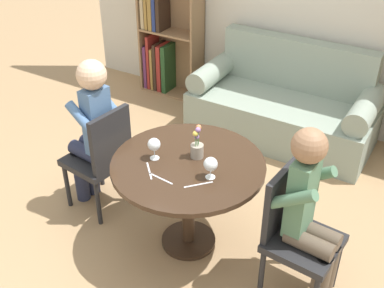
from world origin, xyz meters
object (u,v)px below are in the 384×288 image
at_px(wine_glass_left, 154,145).
at_px(flower_vase, 197,147).
at_px(person_right, 311,216).
at_px(wine_glass_right, 211,165).
at_px(chair_left, 102,156).
at_px(couch, 283,107).
at_px(bookshelf_left, 165,35).
at_px(chair_right, 294,230).
at_px(person_left, 92,130).

height_order(wine_glass_left, flower_vase, flower_vase).
height_order(person_right, flower_vase, person_right).
bearing_deg(wine_glass_left, wine_glass_right, 0.80).
bearing_deg(wine_glass_left, chair_left, 171.75).
bearing_deg(wine_glass_right, couch, 96.36).
relative_size(chair_left, flower_vase, 3.69).
relative_size(bookshelf_left, flower_vase, 6.01).
xyz_separation_m(wine_glass_left, wine_glass_right, (0.43, 0.01, -0.01)).
xyz_separation_m(person_right, wine_glass_right, (-0.66, -0.04, 0.16)).
bearing_deg(person_right, bookshelf_left, 54.04).
xyz_separation_m(chair_right, flower_vase, (-0.76, 0.10, 0.30)).
distance_m(bookshelf_left, chair_left, 2.19).
height_order(couch, flower_vase, flower_vase).
bearing_deg(chair_left, person_right, 95.43).
bearing_deg(chair_left, wine_glass_left, 88.34).
height_order(chair_right, person_right, person_right).
height_order(chair_left, person_left, person_left).
distance_m(chair_left, chair_right, 1.55).
relative_size(couch, chair_right, 1.95).
bearing_deg(person_right, wine_glass_left, 97.07).
relative_size(wine_glass_right, flower_vase, 0.61).
distance_m(wine_glass_left, flower_vase, 0.29).
bearing_deg(wine_glass_left, flower_vase, 34.77).
bearing_deg(person_left, wine_glass_right, 91.69).
height_order(chair_right, person_left, person_left).
height_order(bookshelf_left, wine_glass_right, bookshelf_left).
bearing_deg(person_left, wine_glass_left, 87.95).
xyz_separation_m(couch, flower_vase, (0.01, -1.69, 0.48)).
bearing_deg(chair_right, bookshelf_left, 53.15).
xyz_separation_m(wine_glass_left, flower_vase, (0.23, 0.16, -0.03)).
bearing_deg(chair_right, flower_vase, 86.81).
xyz_separation_m(chair_left, flower_vase, (0.79, 0.08, 0.30)).
xyz_separation_m(couch, wine_glass_right, (0.21, -1.85, 0.50)).
relative_size(person_left, flower_vase, 5.20).
bearing_deg(bookshelf_left, chair_left, -69.06).
relative_size(person_right, flower_vase, 5.03).
height_order(chair_left, chair_right, same).
distance_m(chair_left, person_left, 0.21).
bearing_deg(bookshelf_left, wine_glass_left, -57.74).
height_order(bookshelf_left, wine_glass_left, bookshelf_left).
bearing_deg(flower_vase, person_right, -7.74).
distance_m(couch, person_right, 2.03).
distance_m(bookshelf_left, wine_glass_right, 2.75).
relative_size(person_left, wine_glass_left, 8.17).
bearing_deg(wine_glass_left, bookshelf_left, 122.26).
xyz_separation_m(chair_right, wine_glass_left, (-1.00, -0.06, 0.33)).
distance_m(couch, chair_right, 1.97).
bearing_deg(bookshelf_left, couch, -9.58).
relative_size(chair_right, person_left, 0.71).
distance_m(bookshelf_left, person_left, 2.14).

